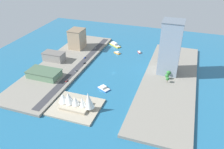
{
  "coord_description": "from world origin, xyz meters",
  "views": [
    {
      "loc": [
        -91.96,
        275.23,
        165.54
      ],
      "look_at": [
        -1.32,
        10.82,
        3.25
      ],
      "focal_mm": 36.77,
      "sensor_mm": 36.0,
      "label": 1
    }
  ],
  "objects_px": {
    "van_white": "(96,48)",
    "hatchback_blue": "(85,58)",
    "catamaran_blue": "(104,88)",
    "opera_landmark": "(76,101)",
    "pickup_red": "(67,81)",
    "traffic_light_waterfront": "(88,59)",
    "apartment_midrise_tan": "(77,39)",
    "sedan_silver": "(76,71)",
    "carpark_squat_concrete": "(54,56)",
    "suv_black": "(84,63)",
    "tugboat_red": "(139,52)",
    "water_taxi_orange": "(117,53)",
    "terminal_long_green": "(44,74)",
    "tower_tall_glass": "(170,48)",
    "ferry_yellow_fast": "(115,45)"
  },
  "relations": [
    {
      "from": "suv_black",
      "to": "van_white",
      "type": "bearing_deg",
      "value": -84.21
    },
    {
      "from": "ferry_yellow_fast",
      "to": "suv_black",
      "type": "distance_m",
      "value": 90.36
    },
    {
      "from": "tugboat_red",
      "to": "water_taxi_orange",
      "type": "relative_size",
      "value": 0.78
    },
    {
      "from": "ferry_yellow_fast",
      "to": "sedan_silver",
      "type": "height_order",
      "value": "ferry_yellow_fast"
    },
    {
      "from": "sedan_silver",
      "to": "hatchback_blue",
      "type": "relative_size",
      "value": 1.06
    },
    {
      "from": "opera_landmark",
      "to": "suv_black",
      "type": "bearing_deg",
      "value": -70.26
    },
    {
      "from": "opera_landmark",
      "to": "carpark_squat_concrete",
      "type": "bearing_deg",
      "value": -47.76
    },
    {
      "from": "pickup_red",
      "to": "opera_landmark",
      "type": "distance_m",
      "value": 56.58
    },
    {
      "from": "carpark_squat_concrete",
      "to": "ferry_yellow_fast",
      "type": "bearing_deg",
      "value": -126.81
    },
    {
      "from": "terminal_long_green",
      "to": "sedan_silver",
      "type": "bearing_deg",
      "value": -140.73
    },
    {
      "from": "apartment_midrise_tan",
      "to": "sedan_silver",
      "type": "xyz_separation_m",
      "value": [
        -36.12,
        78.95,
        -15.57
      ]
    },
    {
      "from": "catamaran_blue",
      "to": "apartment_midrise_tan",
      "type": "relative_size",
      "value": 0.55
    },
    {
      "from": "van_white",
      "to": "terminal_long_green",
      "type": "bearing_deg",
      "value": 75.79
    },
    {
      "from": "ferry_yellow_fast",
      "to": "carpark_squat_concrete",
      "type": "distance_m",
      "value": 116.66
    },
    {
      "from": "carpark_squat_concrete",
      "to": "terminal_long_green",
      "type": "bearing_deg",
      "value": 106.36
    },
    {
      "from": "water_taxi_orange",
      "to": "tugboat_red",
      "type": "bearing_deg",
      "value": -156.3
    },
    {
      "from": "catamaran_blue",
      "to": "suv_black",
      "type": "height_order",
      "value": "suv_black"
    },
    {
      "from": "terminal_long_green",
      "to": "pickup_red",
      "type": "height_order",
      "value": "terminal_long_green"
    },
    {
      "from": "terminal_long_green",
      "to": "traffic_light_waterfront",
      "type": "xyz_separation_m",
      "value": [
        -37.77,
        -63.1,
        -0.62
      ]
    },
    {
      "from": "tugboat_red",
      "to": "van_white",
      "type": "height_order",
      "value": "van_white"
    },
    {
      "from": "water_taxi_orange",
      "to": "traffic_light_waterfront",
      "type": "distance_m",
      "value": 58.98
    },
    {
      "from": "apartment_midrise_tan",
      "to": "hatchback_blue",
      "type": "bearing_deg",
      "value": 130.45
    },
    {
      "from": "water_taxi_orange",
      "to": "opera_landmark",
      "type": "bearing_deg",
      "value": 90.32
    },
    {
      "from": "hatchback_blue",
      "to": "suv_black",
      "type": "relative_size",
      "value": 1.01
    },
    {
      "from": "tower_tall_glass",
      "to": "opera_landmark",
      "type": "xyz_separation_m",
      "value": [
        88.37,
        113.35,
        -30.97
      ]
    },
    {
      "from": "tugboat_red",
      "to": "traffic_light_waterfront",
      "type": "height_order",
      "value": "traffic_light_waterfront"
    },
    {
      "from": "ferry_yellow_fast",
      "to": "sedan_silver",
      "type": "relative_size",
      "value": 5.22
    },
    {
      "from": "water_taxi_orange",
      "to": "terminal_long_green",
      "type": "height_order",
      "value": "terminal_long_green"
    },
    {
      "from": "van_white",
      "to": "opera_landmark",
      "type": "xyz_separation_m",
      "value": [
        -41.56,
        158.87,
        5.69
      ]
    },
    {
      "from": "tower_tall_glass",
      "to": "suv_black",
      "type": "xyz_separation_m",
      "value": [
        123.86,
        14.43,
        -36.67
      ]
    },
    {
      "from": "pickup_red",
      "to": "ferry_yellow_fast",
      "type": "bearing_deg",
      "value": -98.12
    },
    {
      "from": "water_taxi_orange",
      "to": "catamaran_blue",
      "type": "bearing_deg",
      "value": 98.61
    },
    {
      "from": "catamaran_blue",
      "to": "opera_landmark",
      "type": "bearing_deg",
      "value": 71.46
    },
    {
      "from": "carpark_squat_concrete",
      "to": "sedan_silver",
      "type": "relative_size",
      "value": 7.1
    },
    {
      "from": "pickup_red",
      "to": "traffic_light_waterfront",
      "type": "bearing_deg",
      "value": -92.76
    },
    {
      "from": "ferry_yellow_fast",
      "to": "suv_black",
      "type": "relative_size",
      "value": 5.58
    },
    {
      "from": "van_white",
      "to": "hatchback_blue",
      "type": "bearing_deg",
      "value": 88.37
    },
    {
      "from": "apartment_midrise_tan",
      "to": "tugboat_red",
      "type": "bearing_deg",
      "value": -168.97
    },
    {
      "from": "hatchback_blue",
      "to": "suv_black",
      "type": "xyz_separation_m",
      "value": [
        -7.29,
        17.26,
        0.07
      ]
    },
    {
      "from": "tugboat_red",
      "to": "suv_black",
      "type": "xyz_separation_m",
      "value": [
        69.75,
        73.0,
        2.99
      ]
    },
    {
      "from": "tugboat_red",
      "to": "carpark_squat_concrete",
      "type": "xyz_separation_m",
      "value": [
        119.43,
        78.12,
        8.72
      ]
    },
    {
      "from": "tower_tall_glass",
      "to": "hatchback_blue",
      "type": "relative_size",
      "value": 16.87
    },
    {
      "from": "sedan_silver",
      "to": "terminal_long_green",
      "type": "bearing_deg",
      "value": 39.27
    },
    {
      "from": "traffic_light_waterfront",
      "to": "suv_black",
      "type": "bearing_deg",
      "value": 72.41
    },
    {
      "from": "catamaran_blue",
      "to": "van_white",
      "type": "xyz_separation_m",
      "value": [
        57.28,
        -112.02,
        2.87
      ]
    },
    {
      "from": "tugboat_red",
      "to": "sedan_silver",
      "type": "distance_m",
      "value": 122.31
    },
    {
      "from": "ferry_yellow_fast",
      "to": "tower_tall_glass",
      "type": "distance_m",
      "value": 132.99
    },
    {
      "from": "apartment_midrise_tan",
      "to": "opera_landmark",
      "type": "bearing_deg",
      "value": 115.64
    },
    {
      "from": "ferry_yellow_fast",
      "to": "van_white",
      "type": "height_order",
      "value": "ferry_yellow_fast"
    },
    {
      "from": "catamaran_blue",
      "to": "carpark_squat_concrete",
      "type": "relative_size",
      "value": 0.55
    }
  ]
}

